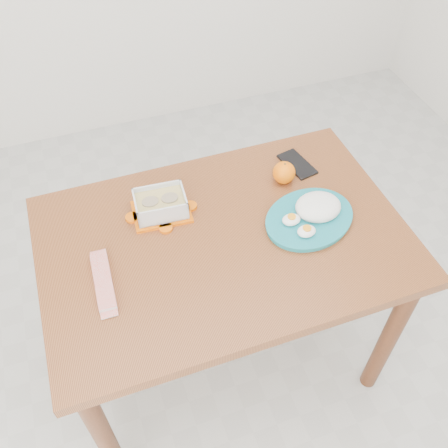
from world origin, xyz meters
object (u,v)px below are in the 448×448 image
object	(u,v)px
food_container	(161,205)
dining_table	(224,258)
orange_fruit	(284,173)
smartphone	(297,164)
rice_plate	(312,213)

from	to	relation	value
food_container	dining_table	bearing A→B (deg)	-41.90
food_container	orange_fruit	xyz separation A→B (m)	(0.43, 0.01, 0.00)
food_container	smartphone	world-z (taller)	food_container
orange_fruit	rice_plate	xyz separation A→B (m)	(0.01, -0.19, -0.01)
orange_fruit	smartphone	size ratio (longest dim) A/B	0.52
rice_plate	smartphone	size ratio (longest dim) A/B	2.53
orange_fruit	food_container	bearing A→B (deg)	-178.91
food_container	rice_plate	world-z (taller)	rice_plate
dining_table	food_container	distance (m)	0.27
orange_fruit	rice_plate	size ratio (longest dim) A/B	0.21
orange_fruit	smartphone	bearing A→B (deg)	36.05
rice_plate	smartphone	bearing A→B (deg)	58.01
food_container	rice_plate	bearing A→B (deg)	-18.45
smartphone	food_container	bearing A→B (deg)	175.56
dining_table	rice_plate	world-z (taller)	rice_plate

